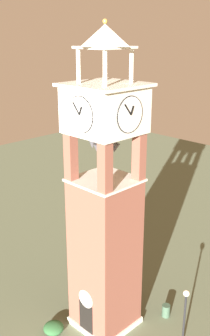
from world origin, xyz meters
The scene contains 5 objects.
ground centered at (0.00, 0.00, 0.00)m, with size 80.00×80.00×0.00m, color #5B664C.
clock_tower centered at (0.00, 0.00, 7.29)m, with size 3.74×3.74×17.72m.
lamp_post centered at (4.54, 1.76, 2.61)m, with size 0.36×0.36×3.75m.
trash_bin centered at (2.35, 3.12, 0.40)m, with size 0.52×0.52×0.80m, color #38513D.
shrub_near_entry centered at (-1.56, -2.81, 0.31)m, with size 1.22×1.22×0.61m, color #28562D.
Camera 1 is at (14.26, -14.32, 17.20)m, focal length 42.45 mm.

